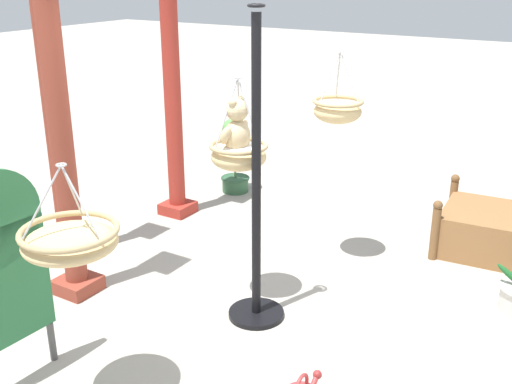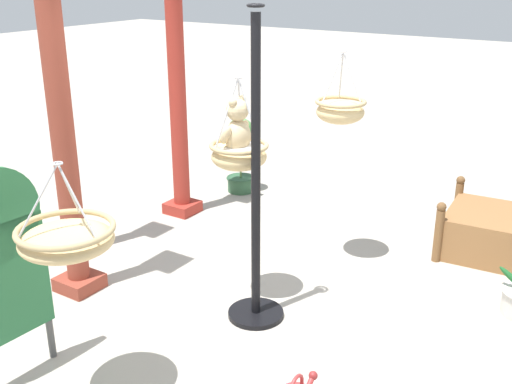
{
  "view_description": "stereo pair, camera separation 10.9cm",
  "coord_description": "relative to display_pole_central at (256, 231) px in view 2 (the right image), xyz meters",
  "views": [
    {
      "loc": [
        -3.7,
        -2.17,
        2.63
      ],
      "look_at": [
        0.02,
        0.12,
        1.0
      ],
      "focal_mm": 43.13,
      "sensor_mm": 36.0,
      "label": 1
    },
    {
      "loc": [
        -3.65,
        -2.27,
        2.63
      ],
      "look_at": [
        0.02,
        0.12,
        1.0
      ],
      "focal_mm": 43.13,
      "sensor_mm": 36.0,
      "label": 2
    }
  ],
  "objects": [
    {
      "name": "ground_plane",
      "position": [
        0.1,
        -0.04,
        -0.73
      ],
      "size": [
        40.0,
        40.0,
        0.0
      ],
      "primitive_type": "plane",
      "color": "#A8A093"
    },
    {
      "name": "display_pole_central",
      "position": [
        0.0,
        0.0,
        0.0
      ],
      "size": [
        0.44,
        0.44,
        2.38
      ],
      "color": "black",
      "rests_on": "ground"
    },
    {
      "name": "hanging_basket_with_teddy",
      "position": [
        0.15,
        0.25,
        0.53
      ],
      "size": [
        0.45,
        0.45,
        0.71
      ],
      "color": "tan"
    },
    {
      "name": "teddy_bear",
      "position": [
        0.15,
        0.27,
        0.72
      ],
      "size": [
        0.3,
        0.27,
        0.44
      ],
      "color": "#D1B789"
    },
    {
      "name": "hanging_basket_left_high",
      "position": [
        -1.42,
        0.39,
        0.4
      ],
      "size": [
        0.58,
        0.58,
        0.56
      ],
      "color": "tan"
    },
    {
      "name": "hanging_basket_right_low",
      "position": [
        1.21,
        -0.08,
        0.71
      ],
      "size": [
        0.44,
        0.44,
        0.62
      ],
      "color": "tan"
    },
    {
      "name": "greenhouse_pillar_left",
      "position": [
        1.37,
        1.87,
        0.67
      ],
      "size": [
        0.34,
        0.34,
        2.9
      ],
      "color": "#9E2D23",
      "rests_on": "ground"
    },
    {
      "name": "greenhouse_pillar_right",
      "position": [
        -0.0,
        2.12,
        0.72
      ],
      "size": [
        0.31,
        0.31,
        3.01
      ],
      "color": "brown",
      "rests_on": "ground"
    },
    {
      "name": "greenhouse_pillar_far_back",
      "position": [
        -0.46,
        1.5,
        0.68
      ],
      "size": [
        0.35,
        0.35,
        2.92
      ],
      "color": "brown",
      "rests_on": "ground"
    },
    {
      "name": "wooden_planter_box",
      "position": [
        2.18,
        -1.29,
        -0.5
      ],
      "size": [
        0.99,
        1.0,
        0.59
      ],
      "color": "olive",
      "rests_on": "ground"
    },
    {
      "name": "potted_plant_flowering_red",
      "position": [
        2.29,
        1.71,
        -0.3
      ],
      "size": [
        0.35,
        0.35,
        0.92
      ],
      "color": "#2D5638",
      "rests_on": "ground"
    },
    {
      "name": "display_sign_board",
      "position": [
        -1.51,
        0.93,
        0.15
      ],
      "size": [
        0.63,
        0.08,
        1.48
      ],
      "color": "#286B3D",
      "rests_on": "ground"
    }
  ]
}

